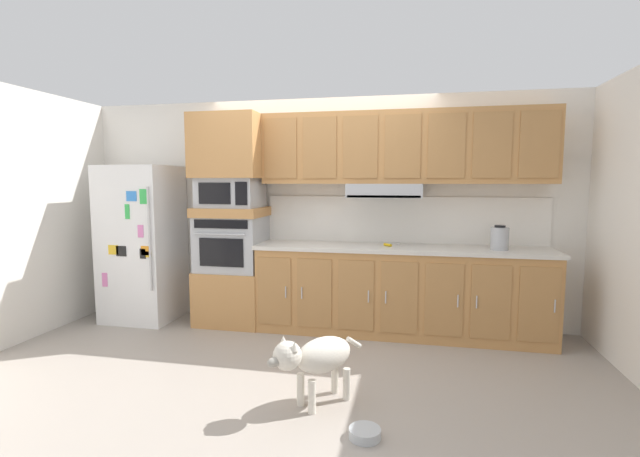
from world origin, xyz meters
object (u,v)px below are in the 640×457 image
dog (316,357)px  electric_kettle (500,238)px  microwave (231,193)px  built_in_oven (232,243)px  screwdriver (388,245)px  dog_food_bowl (365,433)px  refrigerator (143,243)px

dog → electric_kettle: bearing=178.2°
microwave → electric_kettle: (2.80, -0.05, -0.43)m
electric_kettle → dog: 2.29m
built_in_oven → screwdriver: size_ratio=4.16×
screwdriver → dog_food_bowl: size_ratio=0.84×
refrigerator → microwave: bearing=3.6°
refrigerator → dog_food_bowl: (2.77, -1.93, -0.85)m
electric_kettle → dog: bearing=-132.5°
screwdriver → electric_kettle: (1.07, -0.03, 0.10)m
built_in_oven → dog: built_in_oven is taller
screwdriver → dog_food_bowl: screwdriver is taller
electric_kettle → dog: electric_kettle is taller
built_in_oven → electric_kettle: bearing=-1.0°
dog_food_bowl → microwave: bearing=130.4°
built_in_oven → dog_food_bowl: size_ratio=3.50×
dog → screwdriver: bearing=-153.2°
built_in_oven → microwave: (0.00, -0.00, 0.56)m
refrigerator → dog_food_bowl: 3.48m
screwdriver → electric_kettle: bearing=-1.6°
built_in_oven → microwave: bearing=-0.8°
microwave → dog: size_ratio=0.98×
screwdriver → dog: (-0.41, -1.64, -0.58)m
electric_kettle → dog_food_bowl: 2.45m
screwdriver → dog: size_ratio=0.26×
refrigerator → dog: size_ratio=2.68×
refrigerator → dog: (2.38, -1.59, -0.53)m
refrigerator → dog: 2.92m
microwave → dog_food_bowl: (1.70, -2.00, -1.43)m
refrigerator → built_in_oven: bearing=3.6°
refrigerator → electric_kettle: bearing=0.3°
refrigerator → screwdriver: size_ratio=10.45×
microwave → built_in_oven: bearing=179.2°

